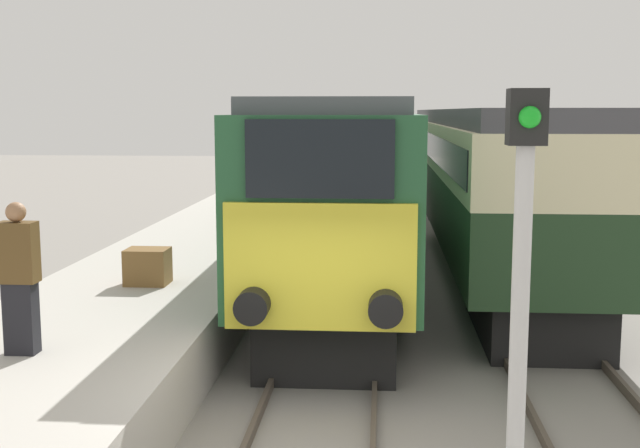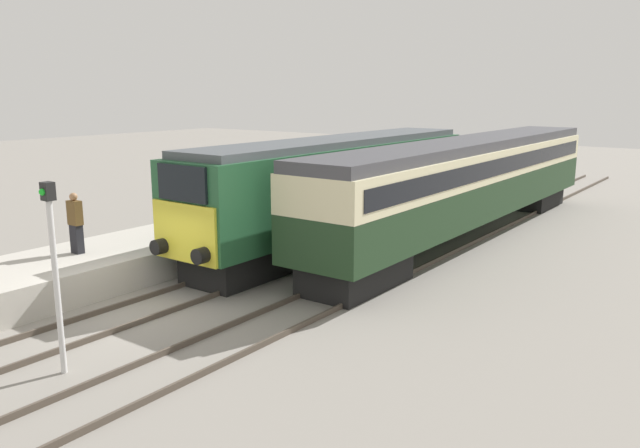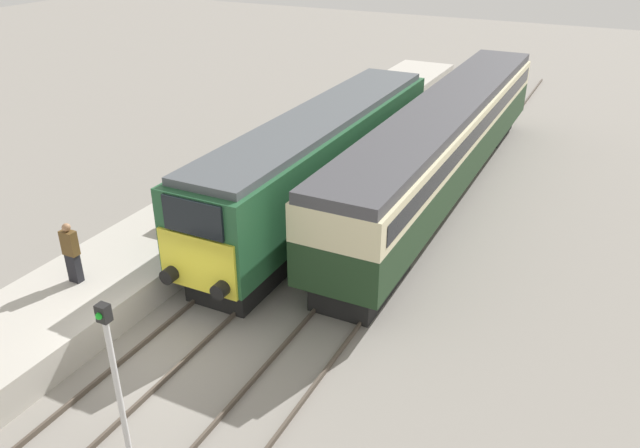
{
  "view_description": "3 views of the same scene",
  "coord_description": "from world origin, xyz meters",
  "px_view_note": "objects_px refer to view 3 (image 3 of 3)",
  "views": [
    {
      "loc": [
        0.78,
        -8.19,
        3.82
      ],
      "look_at": [
        0.0,
        1.95,
        2.38
      ],
      "focal_mm": 45.0,
      "sensor_mm": 36.0,
      "label": 1
    },
    {
      "loc": [
        12.99,
        -9.44,
        5.67
      ],
      "look_at": [
        1.7,
        5.95,
        1.6
      ],
      "focal_mm": 35.0,
      "sensor_mm": 36.0,
      "label": 2
    },
    {
      "loc": [
        9.49,
        -9.65,
        10.38
      ],
      "look_at": [
        1.7,
        5.95,
        1.6
      ],
      "focal_mm": 35.0,
      "sensor_mm": 36.0,
      "label": 3
    }
  ],
  "objects_px": {
    "luggage_crate": "(174,219)",
    "person_on_platform": "(71,253)",
    "passenger_carriage": "(445,138)",
    "signal_post": "(115,374)",
    "locomotive": "(321,160)"
  },
  "relations": [
    {
      "from": "locomotive",
      "to": "signal_post",
      "type": "xyz_separation_m",
      "value": [
        1.7,
        -12.39,
        0.1
      ]
    },
    {
      "from": "passenger_carriage",
      "to": "person_on_platform",
      "type": "xyz_separation_m",
      "value": [
        -6.88,
        -12.81,
        -0.51
      ]
    },
    {
      "from": "passenger_carriage",
      "to": "luggage_crate",
      "type": "distance_m",
      "value": 11.07
    },
    {
      "from": "locomotive",
      "to": "passenger_carriage",
      "type": "relative_size",
      "value": 0.75
    },
    {
      "from": "locomotive",
      "to": "person_on_platform",
      "type": "bearing_deg",
      "value": -111.92
    },
    {
      "from": "person_on_platform",
      "to": "signal_post",
      "type": "xyz_separation_m",
      "value": [
        5.18,
        -3.75,
        0.49
      ]
    },
    {
      "from": "person_on_platform",
      "to": "luggage_crate",
      "type": "height_order",
      "value": "person_on_platform"
    },
    {
      "from": "person_on_platform",
      "to": "luggage_crate",
      "type": "bearing_deg",
      "value": 84.59
    },
    {
      "from": "luggage_crate",
      "to": "person_on_platform",
      "type": "bearing_deg",
      "value": -95.41
    },
    {
      "from": "passenger_carriage",
      "to": "person_on_platform",
      "type": "height_order",
      "value": "passenger_carriage"
    },
    {
      "from": "locomotive",
      "to": "luggage_crate",
      "type": "height_order",
      "value": "locomotive"
    },
    {
      "from": "signal_post",
      "to": "luggage_crate",
      "type": "bearing_deg",
      "value": 122.07
    },
    {
      "from": "person_on_platform",
      "to": "luggage_crate",
      "type": "relative_size",
      "value": 2.6
    },
    {
      "from": "person_on_platform",
      "to": "luggage_crate",
      "type": "distance_m",
      "value": 3.98
    },
    {
      "from": "signal_post",
      "to": "luggage_crate",
      "type": "height_order",
      "value": "signal_post"
    }
  ]
}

